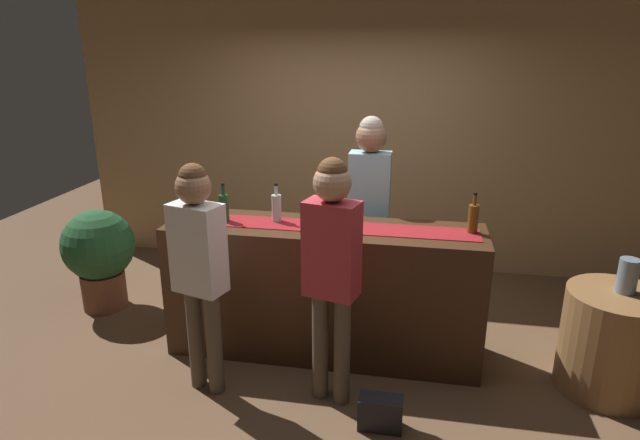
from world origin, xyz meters
TOP-DOWN VIEW (x-y plane):
  - ground_plane at (0.00, 0.00)m, footprint 10.00×10.00m
  - back_wall at (0.00, 1.90)m, footprint 6.00×0.12m
  - bar_counter at (0.00, 0.00)m, footprint 2.39×0.60m
  - counter_runner_cloth at (0.00, 0.00)m, footprint 2.27×0.28m
  - wine_bottle_clear at (-0.37, 0.05)m, footprint 0.07×0.07m
  - wine_bottle_green at (-0.77, -0.02)m, footprint 0.07×0.07m
  - wine_bottle_amber at (1.08, 0.05)m, footprint 0.07×0.07m
  - wine_glass_near_customer at (0.16, -0.11)m, footprint 0.07×0.07m
  - wine_glass_mid_counter at (-0.14, 0.02)m, footprint 0.07×0.07m
  - bartender at (0.28, 0.58)m, footprint 0.34×0.25m
  - customer_sipping at (0.16, -0.61)m, footprint 0.38×0.28m
  - customer_browsing at (-0.72, -0.65)m, footprint 0.38×0.29m
  - round_side_table at (2.06, -0.14)m, footprint 0.68×0.68m
  - vase_on_side_table at (2.09, -0.11)m, footprint 0.13×0.13m
  - potted_plant_tall at (-2.13, 0.36)m, footprint 0.64×0.64m
  - handbag at (0.52, -0.85)m, footprint 0.28×0.14m

SIDE VIEW (x-z plane):
  - ground_plane at x=0.00m, z-range 0.00..0.00m
  - handbag at x=0.52m, z-range 0.00..0.22m
  - round_side_table at x=2.06m, z-range 0.00..0.74m
  - bar_counter at x=0.00m, z-range 0.00..1.04m
  - potted_plant_tall at x=-2.13m, z-range 0.07..1.01m
  - vase_on_side_table at x=2.09m, z-range 0.74..0.98m
  - customer_browsing at x=-0.72m, z-range 0.19..1.82m
  - counter_runner_cloth at x=0.00m, z-range 1.04..1.05m
  - customer_sipping at x=0.16m, z-range 0.20..1.90m
  - bartender at x=0.28m, z-range 0.23..2.02m
  - wine_glass_near_customer at x=0.16m, z-range 1.08..1.22m
  - wine_glass_mid_counter at x=-0.14m, z-range 1.08..1.22m
  - wine_bottle_clear at x=-0.37m, z-range 1.00..1.31m
  - wine_bottle_green at x=-0.77m, z-range 1.00..1.31m
  - wine_bottle_amber at x=1.08m, z-range 1.00..1.31m
  - back_wall at x=0.00m, z-range 0.00..2.90m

